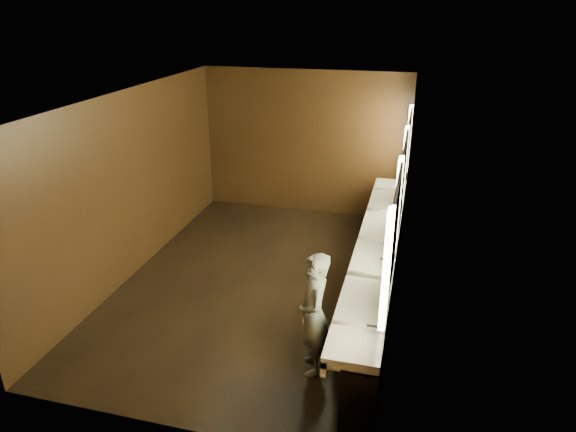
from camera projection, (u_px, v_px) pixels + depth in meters
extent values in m
plane|color=black|center=(260.00, 281.00, 7.85)|extent=(6.00, 6.00, 0.00)
cube|color=#2D2D2B|center=(256.00, 96.00, 6.77)|extent=(4.00, 6.00, 0.02)
cube|color=black|center=(305.00, 143.00, 9.99)|extent=(4.00, 0.02, 2.80)
cube|color=black|center=(158.00, 309.00, 4.64)|extent=(4.00, 0.02, 2.80)
cube|color=black|center=(132.00, 184.00, 7.77)|extent=(0.02, 6.00, 2.80)
cube|color=black|center=(401.00, 209.00, 6.85)|extent=(0.02, 6.00, 2.80)
cube|color=black|center=(382.00, 273.00, 7.28)|extent=(0.36, 5.40, 0.81)
cube|color=white|center=(377.00, 244.00, 7.13)|extent=(0.55, 5.40, 0.12)
cube|color=white|center=(360.00, 247.00, 7.21)|extent=(0.06, 5.40, 0.18)
cylinder|color=silver|center=(376.00, 327.00, 5.07)|extent=(0.18, 0.04, 0.04)
cylinder|color=silver|center=(388.00, 260.00, 6.37)|extent=(0.18, 0.04, 0.04)
cylinder|color=silver|center=(395.00, 216.00, 7.68)|extent=(0.18, 0.04, 0.04)
cylinder|color=silver|center=(401.00, 184.00, 8.99)|extent=(0.18, 0.04, 0.04)
cube|color=#FFF7B9|center=(386.00, 270.00, 4.58)|extent=(0.06, 0.22, 1.15)
cube|color=white|center=(394.00, 234.00, 5.29)|extent=(0.03, 1.32, 1.15)
cube|color=#FFF7B9|center=(397.00, 206.00, 6.01)|extent=(0.06, 0.23, 1.15)
cube|color=white|center=(402.00, 184.00, 6.71)|extent=(0.03, 1.32, 1.15)
cube|color=#FFF7B9|center=(404.00, 166.00, 7.43)|extent=(0.06, 0.23, 1.15)
cube|color=white|center=(407.00, 152.00, 8.14)|extent=(0.03, 1.32, 1.15)
cube|color=#FFF7B9|center=(408.00, 139.00, 8.86)|extent=(0.06, 0.22, 1.15)
imported|color=#83A1C3|center=(314.00, 314.00, 5.71)|extent=(0.50, 0.62, 1.48)
cylinder|color=black|center=(348.00, 345.00, 5.96)|extent=(0.40, 0.40, 0.54)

